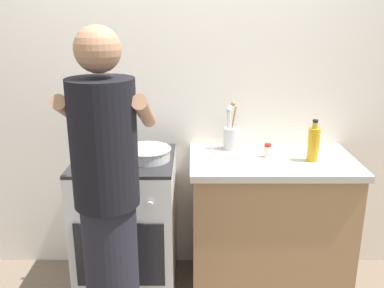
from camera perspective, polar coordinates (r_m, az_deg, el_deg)
The scene contains 9 objects.
back_wall at distance 2.82m, azimuth 3.11°, elevation 7.17°, with size 3.20×0.10×2.50m.
countertop at distance 2.79m, azimuth 10.51°, elevation -10.63°, with size 1.00×0.60×0.90m.
stove_range at distance 2.78m, azimuth -8.43°, elevation -10.71°, with size 0.60×0.62×0.90m.
pot at distance 2.63m, azimuth -11.84°, elevation -0.61°, with size 0.27×0.20×0.11m.
mixing_bowl at distance 2.55m, azimuth -5.86°, elevation -1.20°, with size 0.30×0.30×0.07m.
utensil_crock at distance 2.73m, azimuth 5.53°, elevation 1.09°, with size 0.10×0.10×0.31m.
spice_bottle at distance 2.62m, azimuth 10.39°, elevation -0.88°, with size 0.04×0.04×0.08m.
oil_bottle at distance 2.59m, azimuth 16.30°, elevation 0.03°, with size 0.07×0.07×0.25m.
person at distance 2.04m, azimuth -10.93°, elevation -8.75°, with size 0.41×0.50×1.70m.
Camera 1 is at (0.06, -2.27, 1.75)m, focal length 39.63 mm.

